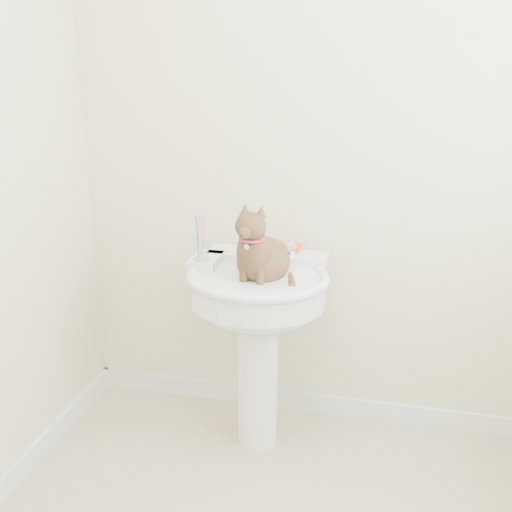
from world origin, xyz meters
The scene contains 7 objects.
wall_back centered at (0.00, 1.10, 1.25)m, with size 2.20×0.00×2.50m, color beige, non-canonical shape.
baseboard_back centered at (0.00, 1.09, 0.04)m, with size 2.20×0.02×0.09m, color white.
pedestal_sink centered at (-0.24, 0.81, 0.63)m, with size 0.58×0.57×0.80m.
faucet centered at (-0.24, 0.95, 0.84)m, with size 0.28×0.12×0.14m.
soap_bar centered at (-0.15, 1.03, 0.82)m, with size 0.09×0.06×0.03m, color #ED5427.
toothbrush_cup centered at (-0.48, 0.82, 0.85)m, with size 0.07×0.07×0.18m.
cat centered at (-0.23, 0.80, 0.85)m, with size 0.23×0.29×0.42m.
Camera 1 is at (0.26, -1.34, 1.58)m, focal length 42.00 mm.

